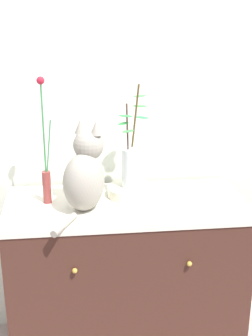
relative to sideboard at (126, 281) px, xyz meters
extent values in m
cube|color=silver|center=(0.00, 0.34, 0.86)|extent=(4.40, 0.08, 2.60)
cube|color=#3F221B|center=(0.00, 0.00, -0.01)|extent=(1.15, 0.52, 0.86)
cube|color=silver|center=(0.00, 0.00, 0.43)|extent=(1.18, 0.53, 0.02)
sphere|color=#B79338|center=(-0.26, -0.27, 0.25)|extent=(0.02, 0.02, 0.02)
sphere|color=#B79338|center=(0.26, -0.27, 0.25)|extent=(0.02, 0.02, 0.02)
ellipsoid|color=gray|center=(-0.20, -0.05, 0.58)|extent=(0.27, 0.29, 0.27)
sphere|color=gray|center=(-0.17, 0.01, 0.74)|extent=(0.14, 0.14, 0.14)
cone|color=gray|center=(-0.21, 0.02, 0.83)|extent=(0.05, 0.05, 0.06)
cone|color=gray|center=(-0.14, -0.01, 0.83)|extent=(0.05, 0.05, 0.06)
cylinder|color=gray|center=(-0.30, -0.24, 0.46)|extent=(0.12, 0.19, 0.03)
cylinder|color=brown|center=(-0.38, 0.05, 0.52)|extent=(0.04, 0.04, 0.16)
cylinder|color=#368047|center=(-0.38, 0.05, 0.81)|extent=(0.01, 0.01, 0.42)
sphere|color=#AF182C|center=(-0.38, 0.05, 1.04)|extent=(0.04, 0.04, 0.04)
cylinder|color=#357D4D|center=(-0.36, 0.05, 0.73)|extent=(0.03, 0.01, 0.25)
cylinder|color=silver|center=(0.04, 0.09, 0.47)|extent=(0.24, 0.24, 0.05)
cylinder|color=silver|center=(0.04, 0.09, 0.59)|extent=(0.10, 0.10, 0.20)
cylinder|color=#523E1B|center=(0.05, 0.10, 0.81)|extent=(0.04, 0.07, 0.40)
ellipsoid|color=#2D864E|center=(0.09, 0.10, 0.84)|extent=(0.08, 0.07, 0.01)
ellipsoid|color=#3B8343|center=(0.08, 0.12, 0.89)|extent=(0.08, 0.05, 0.01)
ellipsoid|color=#3D7B44|center=(0.08, 0.12, 0.94)|extent=(0.08, 0.06, 0.01)
cylinder|color=#49312D|center=(0.02, 0.08, 0.76)|extent=(0.02, 0.04, 0.30)
ellipsoid|color=#407747|center=(0.02, 0.06, 0.78)|extent=(0.08, 0.07, 0.01)
ellipsoid|color=#2F8A3F|center=(-0.01, 0.07, 0.82)|extent=(0.07, 0.08, 0.01)
ellipsoid|color=#2C7A3F|center=(0.01, 0.06, 0.86)|extent=(0.08, 0.07, 0.01)
camera|label=1|loc=(-0.24, -2.17, 1.42)|focal=52.51mm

